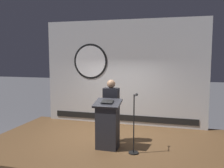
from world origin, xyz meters
name	(u,v)px	position (x,y,z in m)	size (l,w,h in m)	color
ground_plane	(107,152)	(0.00, 0.00, 0.00)	(40.00, 40.00, 0.00)	#4C4C51
stage_platform	(107,147)	(0.00, 0.00, 0.15)	(6.40, 4.00, 0.30)	brown
banner_display	(123,73)	(-0.03, 1.85, 2.02)	(5.39, 0.12, 3.45)	silver
podium	(108,125)	(0.14, -0.45, 0.89)	(0.64, 0.50, 1.22)	#26262B
speaker_person	(111,110)	(0.10, 0.03, 1.15)	(0.40, 0.26, 1.66)	black
microphone_stand	(134,133)	(0.82, -0.55, 0.78)	(0.24, 0.47, 1.40)	black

